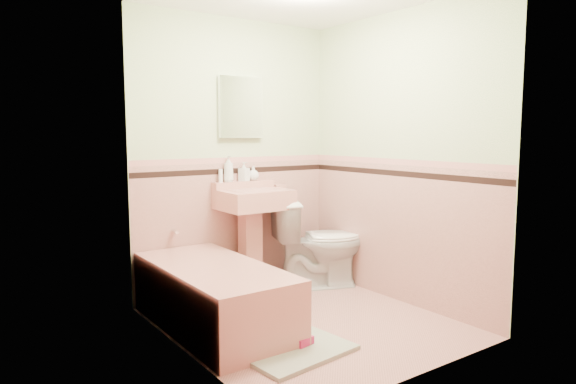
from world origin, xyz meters
TOP-DOWN VIEW (x-y plane):
  - floor at (0.00, 0.00)m, footprint 2.20×2.20m
  - wall_back at (0.00, 1.10)m, footprint 2.50×0.00m
  - wall_front at (0.00, -1.10)m, footprint 2.50×0.00m
  - wall_left at (-1.00, 0.00)m, footprint 0.00×2.50m
  - wall_right at (1.00, 0.00)m, footprint 0.00×2.50m
  - wainscot_back at (0.00, 1.09)m, footprint 2.00×0.00m
  - wainscot_front at (0.00, -1.09)m, footprint 2.00×0.00m
  - wainscot_left at (-0.99, 0.00)m, footprint 0.00×2.20m
  - wainscot_right at (0.99, 0.00)m, footprint 0.00×2.20m
  - accent_back at (0.00, 1.08)m, footprint 2.00×0.00m
  - accent_front at (0.00, -1.08)m, footprint 2.00×0.00m
  - accent_left at (-0.98, 0.00)m, footprint 0.00×2.20m
  - accent_right at (0.98, 0.00)m, footprint 0.00×2.20m
  - cap_back at (0.00, 1.08)m, footprint 2.00×0.00m
  - cap_front at (0.00, -1.08)m, footprint 2.00×0.00m
  - cap_left at (-0.98, 0.00)m, footprint 0.00×2.20m
  - cap_right at (0.98, 0.00)m, footprint 0.00×2.20m
  - bathtub at (-0.63, 0.33)m, footprint 0.70×1.50m
  - tub_faucet at (-0.63, 1.05)m, footprint 0.04×0.12m
  - sink at (0.05, 0.86)m, footprint 0.61×0.50m
  - sink_faucet at (0.05, 1.00)m, footprint 0.02×0.02m
  - medicine_cabinet at (0.05, 1.07)m, footprint 0.45×0.04m
  - soap_dish at (0.47, 1.06)m, footprint 0.11×0.06m
  - soap_bottle_left at (-0.10, 1.04)m, footprint 0.09×0.09m
  - soap_bottle_mid at (0.06, 1.04)m, footprint 0.10×0.11m
  - soap_bottle_right at (0.16, 1.04)m, footprint 0.13×0.13m
  - tube at (-0.18, 1.04)m, footprint 0.04×0.04m
  - toilet at (0.68, 0.70)m, footprint 0.96×0.75m
  - bucket at (0.53, 0.86)m, footprint 0.29×0.29m
  - bath_mat at (-0.40, -0.41)m, footprint 0.78×0.56m
  - shoe at (-0.32, -0.39)m, footprint 0.14×0.09m

SIDE VIEW (x-z plane):
  - floor at x=0.00m, z-range 0.00..0.00m
  - bath_mat at x=-0.40m, z-range 0.00..0.03m
  - shoe at x=-0.32m, z-range 0.03..0.08m
  - bucket at x=0.53m, z-range 0.00..0.23m
  - bathtub at x=-0.63m, z-range 0.00..0.45m
  - toilet at x=0.68m, z-range 0.00..0.86m
  - sink at x=0.05m, z-range 0.00..0.96m
  - wainscot_back at x=0.00m, z-range -0.40..1.60m
  - wainscot_front at x=0.00m, z-range -0.40..1.60m
  - wainscot_left at x=-0.99m, z-range -0.50..1.70m
  - wainscot_right at x=0.99m, z-range -0.50..1.70m
  - tub_faucet at x=-0.63m, z-range 0.61..0.65m
  - sink_faucet at x=0.05m, z-range 0.90..1.00m
  - soap_dish at x=0.47m, z-range 0.93..0.97m
  - tube at x=-0.18m, z-range 1.03..1.15m
  - soap_bottle_right at x=0.16m, z-range 1.03..1.16m
  - soap_bottle_mid at x=0.06m, z-range 1.03..1.20m
  - accent_left at x=-0.98m, z-range 0.02..2.22m
  - accent_right at x=0.98m, z-range 0.02..2.22m
  - accent_back at x=0.00m, z-range 0.12..2.12m
  - accent_front at x=0.00m, z-range 0.12..2.12m
  - soap_bottle_left at x=-0.10m, z-range 1.03..1.26m
  - cap_back at x=0.00m, z-range 0.22..2.22m
  - cap_front at x=0.00m, z-range 0.22..2.22m
  - cap_left at x=-0.98m, z-range 0.12..2.32m
  - cap_right at x=0.98m, z-range 0.12..2.32m
  - wall_back at x=0.00m, z-range 0.00..2.50m
  - wall_front at x=0.00m, z-range 0.00..2.50m
  - wall_left at x=-1.00m, z-range 0.00..2.50m
  - wall_right at x=1.00m, z-range 0.00..2.50m
  - medicine_cabinet at x=0.05m, z-range 1.42..1.98m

